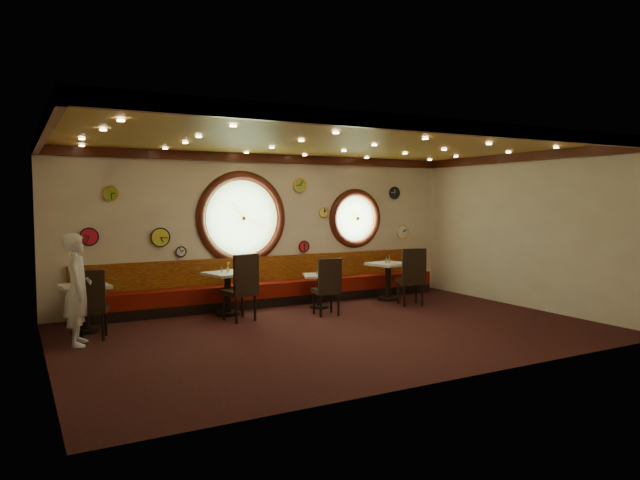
{
  "coord_description": "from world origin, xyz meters",
  "views": [
    {
      "loc": [
        -4.86,
        -8.29,
        2.22
      ],
      "look_at": [
        0.08,
        0.8,
        1.5
      ],
      "focal_mm": 32.0,
      "sensor_mm": 36.0,
      "label": 1
    }
  ],
  "objects_px": {
    "table_d": "(388,277)",
    "condiment_a_salt": "(82,281)",
    "condiment_c_salt": "(317,273)",
    "condiment_a_pepper": "(89,282)",
    "condiment_d_salt": "(386,260)",
    "chair_c": "(328,283)",
    "condiment_d_pepper": "(389,261)",
    "chair_d": "(412,273)",
    "waiter": "(77,289)",
    "chair_b": "(243,283)",
    "table_b": "(228,288)",
    "condiment_c_bottle": "(323,269)",
    "condiment_d_bottle": "(389,258)",
    "condiment_b_pepper": "(227,270)",
    "condiment_b_salt": "(222,270)",
    "chair_a": "(90,300)",
    "table_c": "(319,287)",
    "condiment_c_pepper": "(323,272)",
    "table_a": "(85,302)",
    "condiment_a_bottle": "(94,280)",
    "condiment_b_bottle": "(228,267)"
  },
  "relations": [
    {
      "from": "table_d",
      "to": "condiment_a_salt",
      "type": "relative_size",
      "value": 8.71
    },
    {
      "from": "condiment_a_salt",
      "to": "condiment_a_pepper",
      "type": "distance_m",
      "value": 0.21
    },
    {
      "from": "condiment_a_salt",
      "to": "condiment_a_pepper",
      "type": "bearing_deg",
      "value": -63.37
    },
    {
      "from": "table_b",
      "to": "condiment_d_pepper",
      "type": "relative_size",
      "value": 9.92
    },
    {
      "from": "condiment_a_bottle",
      "to": "condiment_b_bottle",
      "type": "height_order",
      "value": "condiment_b_bottle"
    },
    {
      "from": "condiment_d_salt",
      "to": "condiment_c_bottle",
      "type": "relative_size",
      "value": 0.65
    },
    {
      "from": "table_b",
      "to": "chair_c",
      "type": "bearing_deg",
      "value": -31.85
    },
    {
      "from": "table_b",
      "to": "waiter",
      "type": "xyz_separation_m",
      "value": [
        -2.8,
        -1.13,
        0.34
      ]
    },
    {
      "from": "condiment_d_salt",
      "to": "table_d",
      "type": "bearing_deg",
      "value": -4.53
    },
    {
      "from": "condiment_a_salt",
      "to": "chair_c",
      "type": "bearing_deg",
      "value": -11.43
    },
    {
      "from": "condiment_c_salt",
      "to": "condiment_c_pepper",
      "type": "distance_m",
      "value": 0.13
    },
    {
      "from": "chair_a",
      "to": "condiment_c_bottle",
      "type": "bearing_deg",
      "value": 24.83
    },
    {
      "from": "waiter",
      "to": "condiment_a_salt",
      "type": "bearing_deg",
      "value": -0.08
    },
    {
      "from": "condiment_c_salt",
      "to": "condiment_b_pepper",
      "type": "distance_m",
      "value": 1.88
    },
    {
      "from": "table_a",
      "to": "condiment_c_bottle",
      "type": "bearing_deg",
      "value": 2.16
    },
    {
      "from": "table_a",
      "to": "chair_c",
      "type": "xyz_separation_m",
      "value": [
        4.26,
        -0.75,
        0.13
      ]
    },
    {
      "from": "condiment_b_salt",
      "to": "condiment_a_salt",
      "type": "bearing_deg",
      "value": -175.89
    },
    {
      "from": "condiment_a_salt",
      "to": "condiment_a_bottle",
      "type": "relative_size",
      "value": 0.69
    },
    {
      "from": "condiment_c_salt",
      "to": "condiment_a_pepper",
      "type": "distance_m",
      "value": 4.39
    },
    {
      "from": "condiment_b_salt",
      "to": "condiment_d_bottle",
      "type": "relative_size",
      "value": 0.56
    },
    {
      "from": "condiment_b_pepper",
      "to": "condiment_d_pepper",
      "type": "distance_m",
      "value": 3.73
    },
    {
      "from": "table_c",
      "to": "chair_d",
      "type": "bearing_deg",
      "value": -22.59
    },
    {
      "from": "chair_d",
      "to": "chair_a",
      "type": "bearing_deg",
      "value": -162.43
    },
    {
      "from": "condiment_c_salt",
      "to": "waiter",
      "type": "distance_m",
      "value": 4.73
    },
    {
      "from": "table_b",
      "to": "condiment_a_pepper",
      "type": "distance_m",
      "value": 2.59
    },
    {
      "from": "table_a",
      "to": "condiment_a_salt",
      "type": "relative_size",
      "value": 7.82
    },
    {
      "from": "table_d",
      "to": "condiment_a_salt",
      "type": "bearing_deg",
      "value": -179.79
    },
    {
      "from": "condiment_c_salt",
      "to": "condiment_c_pepper",
      "type": "height_order",
      "value": "condiment_c_pepper"
    },
    {
      "from": "table_d",
      "to": "waiter",
      "type": "bearing_deg",
      "value": -171.33
    },
    {
      "from": "table_d",
      "to": "waiter",
      "type": "relative_size",
      "value": 0.53
    },
    {
      "from": "chair_a",
      "to": "chair_d",
      "type": "xyz_separation_m",
      "value": [
        6.31,
        -0.05,
        0.05
      ]
    },
    {
      "from": "table_a",
      "to": "table_d",
      "type": "relative_size",
      "value": 0.9
    },
    {
      "from": "chair_c",
      "to": "chair_d",
      "type": "relative_size",
      "value": 0.92
    },
    {
      "from": "chair_d",
      "to": "condiment_c_salt",
      "type": "relative_size",
      "value": 8.56
    },
    {
      "from": "chair_c",
      "to": "condiment_c_salt",
      "type": "xyz_separation_m",
      "value": [
        0.19,
        0.8,
        0.1
      ]
    },
    {
      "from": "condiment_c_bottle",
      "to": "condiment_d_bottle",
      "type": "height_order",
      "value": "condiment_d_bottle"
    },
    {
      "from": "chair_d",
      "to": "condiment_d_pepper",
      "type": "bearing_deg",
      "value": 109.1
    },
    {
      "from": "table_b",
      "to": "condiment_c_salt",
      "type": "relative_size",
      "value": 10.42
    },
    {
      "from": "condiment_a_bottle",
      "to": "condiment_c_bottle",
      "type": "distance_m",
      "value": 4.51
    },
    {
      "from": "condiment_b_salt",
      "to": "waiter",
      "type": "xyz_separation_m",
      "value": [
        -2.69,
        -1.15,
        -0.02
      ]
    },
    {
      "from": "condiment_d_pepper",
      "to": "waiter",
      "type": "distance_m",
      "value": 6.57
    },
    {
      "from": "condiment_d_pepper",
      "to": "chair_d",
      "type": "bearing_deg",
      "value": -88.93
    },
    {
      "from": "condiment_b_salt",
      "to": "condiment_d_pepper",
      "type": "bearing_deg",
      "value": -2.45
    },
    {
      "from": "chair_a",
      "to": "chair_d",
      "type": "height_order",
      "value": "chair_d"
    },
    {
      "from": "condiment_c_salt",
      "to": "waiter",
      "type": "relative_size",
      "value": 0.05
    },
    {
      "from": "table_b",
      "to": "table_d",
      "type": "relative_size",
      "value": 1.01
    },
    {
      "from": "chair_b",
      "to": "condiment_c_salt",
      "type": "xyz_separation_m",
      "value": [
        1.8,
        0.49,
        0.03
      ]
    },
    {
      "from": "table_d",
      "to": "condiment_c_pepper",
      "type": "bearing_deg",
      "value": -175.41
    },
    {
      "from": "condiment_b_pepper",
      "to": "condiment_a_salt",
      "type": "bearing_deg",
      "value": -178.29
    },
    {
      "from": "table_b",
      "to": "condiment_d_salt",
      "type": "bearing_deg",
      "value": -2.07
    }
  ]
}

